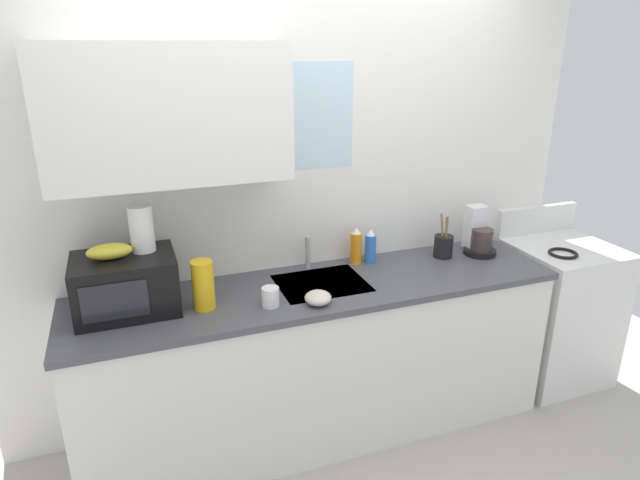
% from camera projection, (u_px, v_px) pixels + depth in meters
% --- Properties ---
extents(kitchen_wall_assembly, '(3.33, 0.42, 2.50)m').
position_uv_depth(kitchen_wall_assembly, '(276.00, 187.00, 2.91)').
color(kitchen_wall_assembly, white).
rests_on(kitchen_wall_assembly, ground).
extents(counter_unit, '(2.56, 0.63, 0.90)m').
position_uv_depth(counter_unit, '(320.00, 358.00, 3.00)').
color(counter_unit, white).
rests_on(counter_unit, ground).
extents(sink_faucet, '(0.03, 0.03, 0.19)m').
position_uv_depth(sink_faucet, '(308.00, 252.00, 3.03)').
color(sink_faucet, '#B2B5BA').
rests_on(sink_faucet, counter_unit).
extents(stove_range, '(0.60, 0.60, 1.08)m').
position_uv_depth(stove_range, '(555.00, 310.00, 3.53)').
color(stove_range, white).
rests_on(stove_range, ground).
extents(microwave, '(0.46, 0.35, 0.27)m').
position_uv_depth(microwave, '(126.00, 284.00, 2.53)').
color(microwave, black).
rests_on(microwave, counter_unit).
extents(banana_bunch, '(0.20, 0.11, 0.07)m').
position_uv_depth(banana_bunch, '(109.00, 251.00, 2.46)').
color(banana_bunch, gold).
rests_on(banana_bunch, microwave).
extents(paper_towel_roll, '(0.11, 0.11, 0.22)m').
position_uv_depth(paper_towel_roll, '(142.00, 228.00, 2.53)').
color(paper_towel_roll, white).
rests_on(paper_towel_roll, microwave).
extents(coffee_maker, '(0.19, 0.21, 0.28)m').
position_uv_depth(coffee_maker, '(478.00, 236.00, 3.24)').
color(coffee_maker, black).
rests_on(coffee_maker, counter_unit).
extents(dish_soap_bottle_orange, '(0.06, 0.06, 0.21)m').
position_uv_depth(dish_soap_bottle_orange, '(356.00, 246.00, 3.09)').
color(dish_soap_bottle_orange, orange).
rests_on(dish_soap_bottle_orange, counter_unit).
extents(dish_soap_bottle_blue, '(0.06, 0.06, 0.20)m').
position_uv_depth(dish_soap_bottle_blue, '(370.00, 247.00, 3.11)').
color(dish_soap_bottle_blue, blue).
rests_on(dish_soap_bottle_blue, counter_unit).
extents(cereal_canister, '(0.10, 0.10, 0.24)m').
position_uv_depth(cereal_canister, '(203.00, 285.00, 2.56)').
color(cereal_canister, gold).
rests_on(cereal_canister, counter_unit).
extents(mug_white, '(0.08, 0.08, 0.09)m').
position_uv_depth(mug_white, '(270.00, 297.00, 2.60)').
color(mug_white, white).
rests_on(mug_white, counter_unit).
extents(utensil_crock, '(0.11, 0.11, 0.27)m').
position_uv_depth(utensil_crock, '(443.00, 246.00, 3.19)').
color(utensil_crock, black).
rests_on(utensil_crock, counter_unit).
extents(small_bowl, '(0.13, 0.13, 0.06)m').
position_uv_depth(small_bowl, '(318.00, 298.00, 2.63)').
color(small_bowl, beige).
rests_on(small_bowl, counter_unit).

